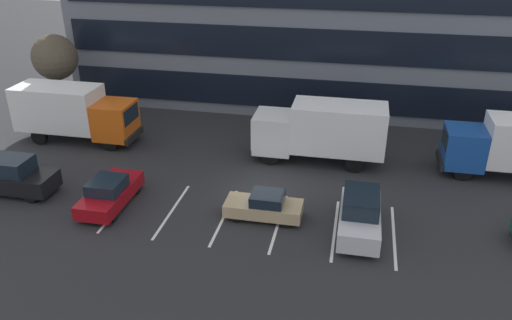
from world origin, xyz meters
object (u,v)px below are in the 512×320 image
object	(u,v)px
box_truck_orange	(74,111)
bare_tree	(55,58)
suv_black	(12,176)
sedan_tan	(264,206)
suv_silver	(360,215)
sedan_maroon	(110,193)
box_truck_white	(321,129)

from	to	relation	value
box_truck_orange	bare_tree	distance (m)	5.80
box_truck_orange	bare_tree	bearing A→B (deg)	129.79
box_truck_orange	suv_black	xyz separation A→B (m)	(0.27, -7.24, -1.10)
sedan_tan	suv_black	bearing A→B (deg)	-179.03
box_truck_orange	suv_silver	size ratio (longest dim) A/B	1.79
suv_black	sedan_tan	world-z (taller)	suv_black
bare_tree	box_truck_orange	bearing A→B (deg)	-50.21
sedan_maroon	bare_tree	size ratio (longest dim) A/B	0.73
bare_tree	box_truck_white	bearing A→B (deg)	-11.28
suv_black	sedan_maroon	bearing A→B (deg)	-2.33
box_truck_white	sedan_tan	size ratio (longest dim) A/B	2.08
box_truck_orange	bare_tree	size ratio (longest dim) A/B	1.31
sedan_maroon	sedan_tan	world-z (taller)	sedan_maroon
suv_black	sedan_tan	bearing A→B (deg)	0.97
box_truck_orange	sedan_tan	size ratio (longest dim) A/B	2.07
suv_silver	box_truck_white	bearing A→B (deg)	108.90
box_truck_orange	box_truck_white	xyz separation A→B (m)	(16.37, 0.13, 0.01)
sedan_tan	bare_tree	size ratio (longest dim) A/B	0.63
sedan_tan	sedan_maroon	bearing A→B (deg)	-176.67
suv_silver	sedan_tan	size ratio (longest dim) A/B	1.16
box_truck_orange	suv_black	bearing A→B (deg)	-87.84
suv_silver	box_truck_orange	bearing A→B (deg)	158.73
box_truck_white	suv_black	size ratio (longest dim) A/B	1.77
suv_silver	sedan_maroon	size ratio (longest dim) A/B	1.01
sedan_maroon	bare_tree	world-z (taller)	bare_tree
box_truck_orange	sedan_maroon	xyz separation A→B (m)	(6.09, -7.48, -1.34)
suv_silver	sedan_tan	bearing A→B (deg)	175.54
suv_silver	bare_tree	distance (m)	25.32
box_truck_orange	box_truck_white	distance (m)	16.37
box_truck_orange	sedan_tan	xyz separation A→B (m)	(14.23, -7.00, -1.44)
box_truck_orange	sedan_tan	bearing A→B (deg)	-26.20
box_truck_orange	suv_black	size ratio (longest dim) A/B	1.76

